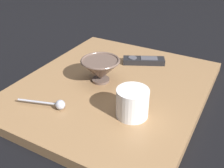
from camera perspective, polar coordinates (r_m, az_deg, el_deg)
name	(u,v)px	position (r m, az deg, el deg)	size (l,w,h in m)	color
ground_plane	(112,92)	(0.88, 0.11, -1.78)	(6.00, 6.00, 0.00)	black
table	(112,88)	(0.87, 0.11, -0.92)	(0.57, 0.66, 0.03)	#936D47
cereal_bowl	(101,69)	(0.86, -2.49, 3.21)	(0.13, 0.13, 0.08)	brown
coffee_mug	(132,103)	(0.71, 4.41, -4.06)	(0.09, 0.09, 0.08)	white
teaspoon	(57,104)	(0.76, -11.86, -4.29)	(0.14, 0.05, 0.03)	#A3A5B2
tv_remote_near	(144,61)	(1.00, 6.83, 5.03)	(0.16, 0.11, 0.02)	black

